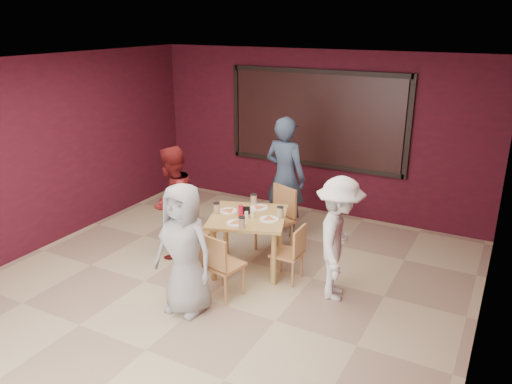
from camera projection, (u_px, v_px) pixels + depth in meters
The scene contains 11 objects.
floor at pixel (205, 300), 6.13m from camera, with size 7.00×7.00×0.00m, color tan.
window_blinds at pixel (315, 119), 8.45m from camera, with size 3.00×0.02×1.50m, color black.
dining_table at pixel (248, 222), 6.69m from camera, with size 1.27×1.27×0.93m.
chair_front at pixel (220, 263), 6.02m from camera, with size 0.48×0.48×0.85m.
chair_back at pixel (278, 215), 7.30m from camera, with size 0.60×0.60×0.96m.
chair_left at pixel (194, 227), 7.06m from camera, with size 0.44×0.44×0.85m.
chair_right at pixel (292, 251), 6.44m from camera, with size 0.38×0.38×0.77m.
diner_front at pixel (184, 249), 5.68m from camera, with size 0.77×0.50×1.57m, color #9A9A9A.
diner_back at pixel (285, 177), 7.70m from camera, with size 0.69×0.45×1.90m, color #314058.
diner_left at pixel (172, 202), 7.06m from camera, with size 0.78×0.61×1.61m, color #611213.
diner_right at pixel (339, 239), 5.97m from camera, with size 1.00×0.57×1.55m, color white.
Camera 1 is at (3.08, -4.42, 3.28)m, focal length 35.00 mm.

